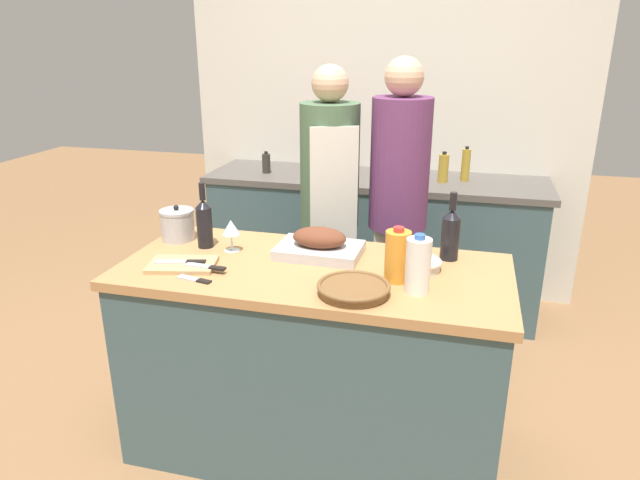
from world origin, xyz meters
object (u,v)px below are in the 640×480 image
at_px(cutting_board, 182,265).
at_px(juice_jug, 398,256).
at_px(condiment_bottle_extra, 443,168).
at_px(person_cook_aproned, 330,203).
at_px(knife_paring, 207,267).
at_px(stand_mixer, 322,150).
at_px(wine_glass_left, 231,228).
at_px(condiment_bottle_short, 466,165).
at_px(condiment_bottle_tall, 266,163).
at_px(knife_bread, 195,280).
at_px(wine_bottle_dark, 204,222).
at_px(knife_chef, 182,262).
at_px(wicker_basket, 354,289).
at_px(wine_bottle_green, 451,233).
at_px(stock_pot, 178,225).
at_px(person_cook_guest, 398,203).
at_px(milk_jug, 418,265).
at_px(roasting_pan, 319,245).
at_px(mixing_bowl, 421,264).

distance_m(cutting_board, juice_jug, 0.87).
xyz_separation_m(cutting_board, condiment_bottle_extra, (0.95, 1.63, 0.10)).
bearing_deg(juice_jug, person_cook_aproned, 119.18).
distance_m(knife_paring, stand_mixer, 1.73).
bearing_deg(stand_mixer, cutting_board, -94.92).
bearing_deg(wine_glass_left, condiment_bottle_short, 57.13).
bearing_deg(condiment_bottle_tall, knife_bread, -79.43).
relative_size(wine_bottle_dark, knife_chef, 1.41).
bearing_deg(stand_mixer, condiment_bottle_extra, -5.73).
bearing_deg(condiment_bottle_extra, wicker_basket, -97.36).
bearing_deg(wine_bottle_green, cutting_board, -160.79).
xyz_separation_m(wicker_basket, knife_bread, (-0.61, -0.03, -0.02)).
height_order(condiment_bottle_tall, condiment_bottle_extra, condiment_bottle_extra).
height_order(juice_jug, condiment_bottle_extra, juice_jug).
relative_size(cutting_board, juice_jug, 1.39).
bearing_deg(condiment_bottle_short, wine_bottle_dark, -126.79).
distance_m(stock_pot, knife_chef, 0.35).
bearing_deg(person_cook_guest, wine_bottle_green, -73.20).
xyz_separation_m(wine_bottle_dark, condiment_bottle_tall, (-0.20, 1.35, -0.03)).
distance_m(milk_jug, wine_bottle_green, 0.38).
relative_size(juice_jug, wine_bottle_green, 0.74).
bearing_deg(cutting_board, condiment_bottle_tall, 97.33).
bearing_deg(cutting_board, stand_mixer, 85.08).
height_order(cutting_board, knife_bread, cutting_board).
distance_m(stock_pot, knife_bread, 0.50).
relative_size(wine_bottle_dark, condiment_bottle_extra, 1.53).
bearing_deg(condiment_bottle_short, juice_jug, -97.74).
distance_m(wine_glass_left, stand_mixer, 1.49).
height_order(wine_bottle_dark, person_cook_guest, person_cook_guest).
height_order(stock_pot, knife_paring, stock_pot).
xyz_separation_m(stock_pot, wine_bottle_green, (1.22, 0.07, 0.04)).
xyz_separation_m(stock_pot, knife_paring, (0.29, -0.32, -0.05)).
bearing_deg(wicker_basket, roasting_pan, 122.29).
bearing_deg(milk_jug, condiment_bottle_short, 85.48).
distance_m(wicker_basket, mixing_bowl, 0.37).
height_order(roasting_pan, wine_bottle_dark, wine_bottle_dark).
height_order(stock_pot, knife_bread, stock_pot).
distance_m(roasting_pan, wicker_basket, 0.41).
height_order(stand_mixer, person_cook_guest, person_cook_guest).
xyz_separation_m(roasting_pan, person_cook_aproned, (-0.12, 0.67, -0.01)).
height_order(mixing_bowl, stand_mixer, stand_mixer).
bearing_deg(juice_jug, wine_bottle_green, 56.57).
height_order(roasting_pan, juice_jug, juice_jug).
height_order(stock_pot, condiment_bottle_extra, condiment_bottle_extra).
xyz_separation_m(wicker_basket, mixing_bowl, (0.21, 0.30, 0.00)).
xyz_separation_m(wine_bottle_green, person_cook_guest, (-0.29, 0.58, -0.05)).
xyz_separation_m(wine_glass_left, knife_paring, (-0.01, -0.24, -0.08)).
bearing_deg(condiment_bottle_tall, condiment_bottle_extra, 2.05).
relative_size(cutting_board, wine_glass_left, 2.11).
bearing_deg(condiment_bottle_tall, condiment_bottle_short, 4.83).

